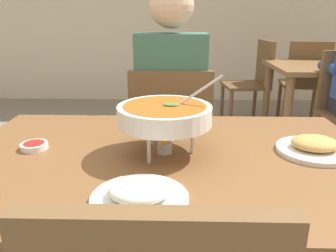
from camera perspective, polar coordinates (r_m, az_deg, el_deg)
dining_table_main at (r=1.13m, az=-0.22°, el=-9.66°), size 1.37×0.88×0.73m
chair_diner_main at (r=1.84m, az=0.51°, el=-2.15°), size 0.44×0.44×0.90m
diner_main at (r=1.80m, az=0.56°, el=5.26°), size 0.40×0.45×1.31m
curry_bowl at (r=1.06m, az=-0.58°, el=1.85°), size 0.33×0.30×0.26m
rice_plate at (r=0.83m, az=-4.87°, el=-11.51°), size 0.24×0.24×0.06m
appetizer_plate at (r=1.20m, az=23.60°, el=-3.25°), size 0.24×0.24×0.06m
sauce_dish at (r=1.22m, az=-21.80°, el=-3.13°), size 0.09×0.09×0.02m
dining_table_far at (r=3.37m, az=25.51°, el=7.18°), size 1.00×0.80×0.73m
chair_bg_right at (r=3.84m, az=22.28°, el=7.45°), size 0.49×0.49×0.90m
chair_bg_corner at (r=3.71m, az=14.39°, el=7.90°), size 0.49×0.49×0.90m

